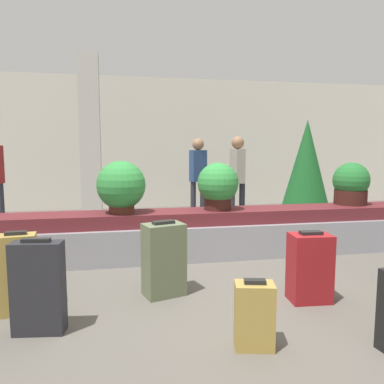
{
  "coord_description": "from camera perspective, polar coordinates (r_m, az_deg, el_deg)",
  "views": [
    {
      "loc": [
        -0.95,
        -3.59,
        1.45
      ],
      "look_at": [
        0.0,
        1.3,
        0.88
      ],
      "focal_mm": 35.0,
      "sensor_mm": 36.0,
      "label": 1
    }
  ],
  "objects": [
    {
      "name": "suitcase_4",
      "position": [
        3.77,
        -4.31,
        -10.21
      ],
      "size": [
        0.45,
        0.36,
        0.75
      ],
      "rotation": [
        0.0,
        0.0,
        0.29
      ],
      "color": "#5B6647",
      "rests_on": "ground_plane"
    },
    {
      "name": "suitcase_2",
      "position": [
        2.91,
        9.46,
        -18.03
      ],
      "size": [
        0.32,
        0.25,
        0.52
      ],
      "rotation": [
        0.0,
        0.0,
        -0.23
      ],
      "color": "#A3843D",
      "rests_on": "ground_plane"
    },
    {
      "name": "decorated_tree",
      "position": [
        7.81,
        17.02,
        3.71
      ],
      "size": [
        0.99,
        0.99,
        2.03
      ],
      "color": "#4C331E",
      "rests_on": "ground_plane"
    },
    {
      "name": "potted_plant_1",
      "position": [
        4.89,
        -10.74,
        0.8
      ],
      "size": [
        0.63,
        0.63,
        0.68
      ],
      "color": "#4C2319",
      "rests_on": "carousel"
    },
    {
      "name": "potted_plant_0",
      "position": [
        6.06,
        23.06,
        1.09
      ],
      "size": [
        0.53,
        0.53,
        0.63
      ],
      "color": "#381914",
      "rests_on": "carousel"
    },
    {
      "name": "back_wall",
      "position": [
        9.45,
        -5.27,
        7.43
      ],
      "size": [
        18.0,
        0.06,
        3.2
      ],
      "color": "beige",
      "rests_on": "ground_plane"
    },
    {
      "name": "carousel",
      "position": [
        5.12,
        -0.0,
        -6.49
      ],
      "size": [
        8.36,
        0.72,
        0.63
      ],
      "color": "gray",
      "rests_on": "ground_plane"
    },
    {
      "name": "suitcase_3",
      "position": [
        3.81,
        17.49,
        -10.9
      ],
      "size": [
        0.4,
        0.29,
        0.68
      ],
      "rotation": [
        0.0,
        0.0,
        -0.07
      ],
      "color": "maroon",
      "rests_on": "ground_plane"
    },
    {
      "name": "traveler_0",
      "position": [
        7.14,
        6.93,
        2.97
      ],
      "size": [
        0.31,
        0.34,
        1.69
      ],
      "rotation": [
        0.0,
        0.0,
        -1.44
      ],
      "color": "#282833",
      "rests_on": "ground_plane"
    },
    {
      "name": "pillar",
      "position": [
        7.34,
        -15.22,
        7.48
      ],
      "size": [
        0.37,
        0.37,
        3.2
      ],
      "color": "beige",
      "rests_on": "ground_plane"
    },
    {
      "name": "suitcase_0",
      "position": [
        3.26,
        -22.38,
        -13.3
      ],
      "size": [
        0.41,
        0.22,
        0.77
      ],
      "rotation": [
        0.0,
        0.0,
        -0.14
      ],
      "color": "#232328",
      "rests_on": "ground_plane"
    },
    {
      "name": "potted_plant_2",
      "position": [
        5.08,
        3.98,
        0.96
      ],
      "size": [
        0.56,
        0.56,
        0.64
      ],
      "color": "#381914",
      "rests_on": "carousel"
    },
    {
      "name": "ground_plane",
      "position": [
        3.99,
        3.68,
        -14.79
      ],
      "size": [
        18.0,
        18.0,
        0.0
      ],
      "primitive_type": "plane",
      "color": "#59544C"
    },
    {
      "name": "traveler_2",
      "position": [
        7.6,
        0.93,
        3.09
      ],
      "size": [
        0.36,
        0.28,
        1.66
      ],
      "rotation": [
        0.0,
        0.0,
        -2.79
      ],
      "color": "#282833",
      "rests_on": "ground_plane"
    },
    {
      "name": "suitcase_6",
      "position": [
        3.7,
        -25.0,
        -11.25
      ],
      "size": [
        0.34,
        0.23,
        0.74
      ],
      "rotation": [
        0.0,
        0.0,
        0.1
      ],
      "color": "#A3843D",
      "rests_on": "ground_plane"
    }
  ]
}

